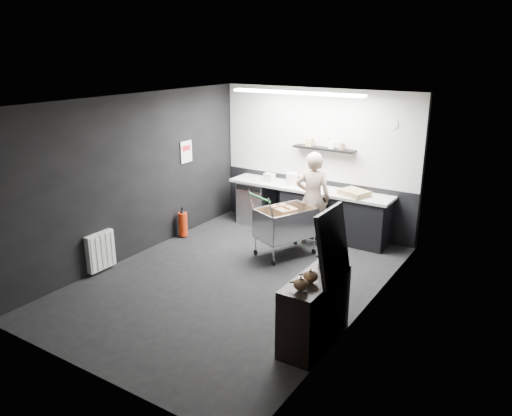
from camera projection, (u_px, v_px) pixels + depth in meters
The scene contains 22 objects.
floor at pixel (235, 279), 7.65m from camera, with size 5.50×5.50×0.00m, color black.
ceiling at pixel (233, 100), 6.82m from camera, with size 5.50×5.50×0.00m, color white.
wall_back at pixel (317, 160), 9.45m from camera, with size 5.50×5.50×0.00m, color black.
wall_front at pixel (78, 260), 5.03m from camera, with size 5.50×5.50×0.00m, color black.
wall_left at pixel (135, 177), 8.26m from camera, with size 5.50×5.50×0.00m, color black.
wall_right at pixel (366, 219), 6.22m from camera, with size 5.50×5.50×0.00m, color black.
kitchen_wall_panel at pixel (317, 134), 9.28m from camera, with size 3.95×0.02×1.70m, color silver.
dado_panel at pixel (315, 203), 9.69m from camera, with size 3.95×0.02×1.00m, color black.
floating_shelf at pixel (324, 149), 9.16m from camera, with size 1.20×0.22×0.04m, color black.
wall_clock at pixel (392, 124), 8.46m from camera, with size 0.20×0.20×0.03m, color white.
poster at pixel (186, 152), 9.23m from camera, with size 0.02×0.30×0.40m, color white.
poster_red_band at pixel (186, 148), 9.21m from camera, with size 0.01×0.22×0.10m, color red.
radiator at pixel (100, 251), 7.81m from camera, with size 0.10×0.50×0.60m, color white.
ceiling_strip at pixel (296, 93), 8.32m from camera, with size 2.40×0.20×0.04m, color white.
prep_counter at pixel (314, 211), 9.39m from camera, with size 3.20×0.61×0.90m.
person at pixel (313, 199), 8.81m from camera, with size 0.62×0.40×1.69m, color beige.
shopping_cart at pixel (285, 225), 8.42m from camera, with size 0.98×1.25×1.12m.
sideboard at pixel (317, 301), 5.88m from camera, with size 0.48×1.13×1.70m.
fire_extinguisher at pixel (183, 223), 9.29m from camera, with size 0.17×0.17×0.55m.
cardboard_box at pixel (354, 193), 8.79m from camera, with size 0.48×0.37×0.10m, color #A28B56.
pink_tub at pixel (292, 179), 9.46m from camera, with size 0.22×0.22×0.22m, color white.
white_container at pixel (269, 178), 9.67m from camera, with size 0.19×0.15×0.17m, color white.
Camera 1 is at (3.99, -5.69, 3.39)m, focal length 35.00 mm.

